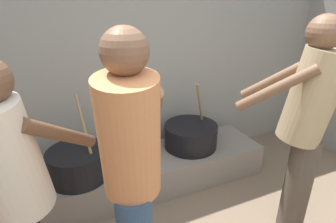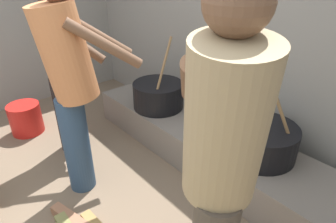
{
  "view_description": "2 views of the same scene",
  "coord_description": "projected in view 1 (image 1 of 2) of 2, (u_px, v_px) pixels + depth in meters",
  "views": [
    {
      "loc": [
        -0.71,
        -0.43,
        1.73
      ],
      "look_at": [
        -0.02,
        1.14,
        1.01
      ],
      "focal_mm": 28.56,
      "sensor_mm": 36.0,
      "label": 1
    },
    {
      "loc": [
        1.41,
        0.0,
        1.66
      ],
      "look_at": [
        -0.03,
        1.25,
        0.65
      ],
      "focal_mm": 30.92,
      "sensor_mm": 36.0,
      "label": 2
    }
  ],
  "objects": [
    {
      "name": "cook_in_orange_shirt",
      "position": [
        132.0,
        168.0,
        1.36
      ],
      "size": [
        0.52,
        0.74,
        1.64
      ],
      "color": "navy",
      "rests_on": "ground_plane"
    },
    {
      "name": "hearth_ledge",
      "position": [
        141.0,
        173.0,
        2.62
      ],
      "size": [
        2.5,
        0.6,
        0.32
      ],
      "primitive_type": "cube",
      "color": "slate",
      "rests_on": "ground_plane"
    },
    {
      "name": "block_enclosure_rear",
      "position": [
        128.0,
        73.0,
        2.75
      ],
      "size": [
        5.02,
        0.2,
        2.08
      ],
      "primitive_type": "cube",
      "color": "gray",
      "rests_on": "ground_plane"
    },
    {
      "name": "cook_in_tan_shirt",
      "position": [
        307.0,
        120.0,
        1.87
      ],
      "size": [
        0.71,
        0.71,
        1.66
      ],
      "color": "#4C4238",
      "rests_on": "ground_plane"
    },
    {
      "name": "cooking_pot_secondary",
      "position": [
        78.0,
        163.0,
        2.26
      ],
      "size": [
        0.5,
        0.5,
        0.71
      ],
      "color": "black",
      "rests_on": "hearth_ledge"
    },
    {
      "name": "cooking_pot_main",
      "position": [
        191.0,
        135.0,
        2.75
      ],
      "size": [
        0.54,
        0.54,
        0.69
      ],
      "color": "black",
      "rests_on": "hearth_ledge"
    },
    {
      "name": "cook_in_cream_shirt",
      "position": [
        15.0,
        190.0,
        1.32
      ],
      "size": [
        0.69,
        0.67,
        1.52
      ],
      "color": "black",
      "rests_on": "ground_plane"
    }
  ]
}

